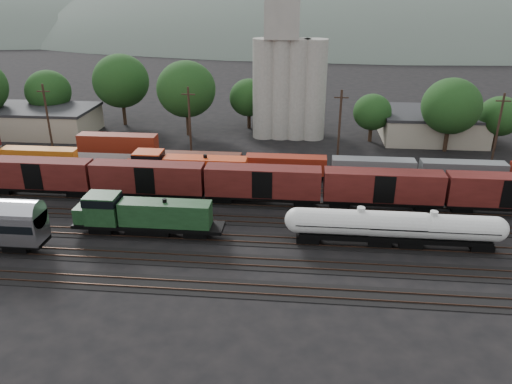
# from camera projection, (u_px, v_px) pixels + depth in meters

# --- Properties ---
(ground) EXTENTS (600.00, 600.00, 0.00)m
(ground) POSITION_uv_depth(u_px,v_px,m) (249.00, 220.00, 61.87)
(ground) COLOR black
(tracks) EXTENTS (180.00, 33.20, 0.20)m
(tracks) POSITION_uv_depth(u_px,v_px,m) (249.00, 220.00, 61.85)
(tracks) COLOR black
(tracks) RESTS_ON ground
(green_locomotive) EXTENTS (17.47, 3.08, 4.62)m
(green_locomotive) POSITION_uv_depth(u_px,v_px,m) (140.00, 214.00, 57.33)
(green_locomotive) COLOR black
(green_locomotive) RESTS_ON ground
(tank_car_a) EXTENTS (16.64, 2.98, 4.36)m
(tank_car_a) POSITION_uv_depth(u_px,v_px,m) (360.00, 224.00, 55.11)
(tank_car_a) COLOR silver
(tank_car_a) RESTS_ON ground
(tank_car_b) EXTENTS (16.14, 2.89, 4.23)m
(tank_car_b) POSITION_uv_depth(u_px,v_px,m) (432.00, 228.00, 54.45)
(tank_car_b) COLOR silver
(tank_car_b) RESTS_ON ground
(orange_locomotive) EXTENTS (19.47, 3.25, 4.87)m
(orange_locomotive) POSITION_uv_depth(u_px,v_px,m) (183.00, 169.00, 70.88)
(orange_locomotive) COLOR black
(orange_locomotive) RESTS_ON ground
(boxcar_string) EXTENTS (184.40, 2.90, 4.20)m
(boxcar_string) POSITION_uv_depth(u_px,v_px,m) (322.00, 185.00, 64.41)
(boxcar_string) COLOR black
(boxcar_string) RESTS_ON ground
(container_wall) EXTENTS (179.57, 2.60, 5.80)m
(container_wall) POSITION_uv_depth(u_px,v_px,m) (290.00, 163.00, 74.28)
(container_wall) COLOR black
(container_wall) RESTS_ON ground
(grain_silo) EXTENTS (13.40, 5.00, 29.00)m
(grain_silo) POSITION_uv_depth(u_px,v_px,m) (288.00, 77.00, 90.12)
(grain_silo) COLOR gray
(grain_silo) RESTS_ON ground
(industrial_sheds) EXTENTS (119.38, 17.26, 5.10)m
(industrial_sheds) POSITION_uv_depth(u_px,v_px,m) (305.00, 126.00, 92.55)
(industrial_sheds) COLOR #9E937F
(industrial_sheds) RESTS_ON ground
(tree_band) EXTENTS (165.50, 21.95, 14.46)m
(tree_band) POSITION_uv_depth(u_px,v_px,m) (237.00, 94.00, 92.55)
(tree_band) COLOR black
(tree_band) RESTS_ON ground
(utility_poles) EXTENTS (122.20, 0.36, 12.00)m
(utility_poles) POSITION_uv_depth(u_px,v_px,m) (264.00, 125.00, 79.58)
(utility_poles) COLOR black
(utility_poles) RESTS_ON ground
(distant_hills) EXTENTS (860.00, 286.00, 130.00)m
(distant_hills) POSITION_uv_depth(u_px,v_px,m) (334.00, 65.00, 305.85)
(distant_hills) COLOR #59665B
(distant_hills) RESTS_ON ground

